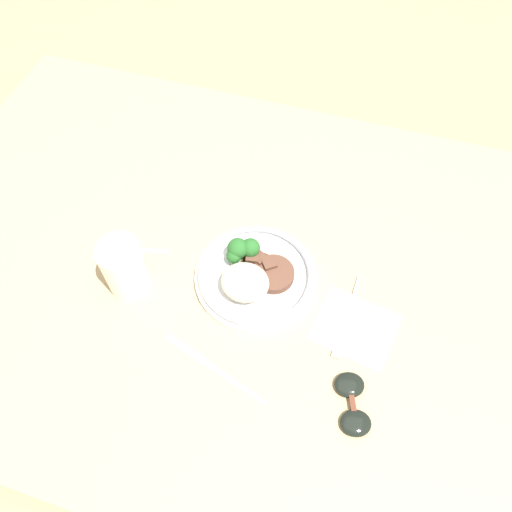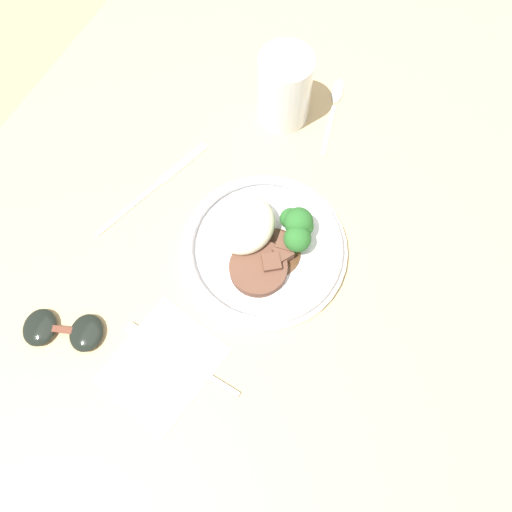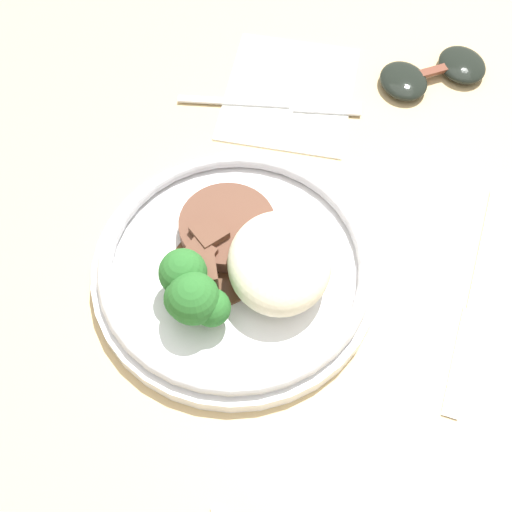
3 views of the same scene
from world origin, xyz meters
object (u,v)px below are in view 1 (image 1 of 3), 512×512
plate (253,274)px  juice_glass (125,269)px  fork (346,324)px  knife (211,366)px  spoon (117,249)px  sunglasses (352,404)px

plate → juice_glass: bearing=20.0°
juice_glass → fork: 0.41m
knife → spoon: (0.26, -0.17, 0.00)m
knife → sunglasses: (-0.25, -0.01, 0.01)m
knife → spoon: size_ratio=1.41×
fork → knife: (0.21, 0.15, -0.00)m
juice_glass → sunglasses: (-0.45, 0.10, -0.05)m
juice_glass → spoon: 0.10m
sunglasses → spoon: bearing=-38.9°
juice_glass → fork: juice_glass is taller
juice_glass → spoon: (0.06, -0.06, -0.05)m
spoon → sunglasses: size_ratio=1.24×
plate → knife: plate is taller
plate → knife: (0.02, 0.19, -0.02)m
fork → spoon: size_ratio=1.19×
fork → juice_glass: bearing=-81.5°
sunglasses → plate: bearing=-59.2°
juice_glass → knife: 0.24m
juice_glass → plate: bearing=-160.0°
knife → plate: bearing=-78.2°
juice_glass → fork: size_ratio=0.68×
fork → knife: size_ratio=0.84×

